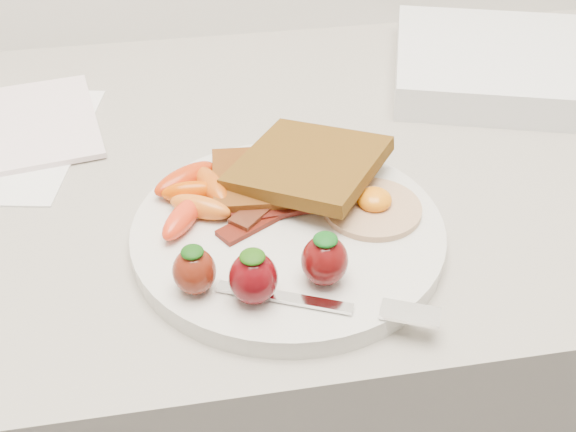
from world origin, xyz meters
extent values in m
cube|color=gray|center=(0.00, 1.70, 0.45)|extent=(2.00, 0.60, 0.90)
cylinder|color=silver|center=(-0.01, 1.56, 0.91)|extent=(0.27, 0.27, 0.02)
cube|color=#501D0F|center=(-0.02, 1.62, 0.93)|extent=(0.10, 0.10, 0.01)
cube|color=#3B260E|center=(0.02, 1.62, 0.94)|extent=(0.17, 0.17, 0.03)
cylinder|color=#C9B393|center=(0.07, 1.57, 0.92)|extent=(0.11, 0.11, 0.01)
ellipsoid|color=orange|center=(0.07, 1.57, 0.93)|extent=(0.04, 0.04, 0.02)
cube|color=#4C0E0A|center=(-0.03, 1.57, 0.92)|extent=(0.08, 0.06, 0.00)
cube|color=black|center=(-0.01, 1.58, 0.92)|extent=(0.08, 0.03, 0.00)
cube|color=#310806|center=(-0.02, 1.59, 0.92)|extent=(0.07, 0.07, 0.00)
ellipsoid|color=#D24900|center=(-0.09, 1.61, 0.93)|extent=(0.05, 0.02, 0.02)
ellipsoid|color=orange|center=(-0.08, 1.59, 0.93)|extent=(0.06, 0.05, 0.02)
ellipsoid|color=red|center=(-0.10, 1.57, 0.93)|extent=(0.05, 0.06, 0.02)
ellipsoid|color=#C04C0C|center=(-0.07, 1.62, 0.93)|extent=(0.04, 0.07, 0.02)
ellipsoid|color=red|center=(-0.09, 1.63, 0.93)|extent=(0.07, 0.06, 0.02)
ellipsoid|color=maroon|center=(-0.09, 1.49, 0.94)|extent=(0.03, 0.03, 0.04)
ellipsoid|color=#12430C|center=(-0.09, 1.49, 0.96)|extent=(0.02, 0.02, 0.01)
ellipsoid|color=#55060A|center=(-0.05, 1.48, 0.94)|extent=(0.04, 0.04, 0.04)
ellipsoid|color=#1C4C0A|center=(-0.05, 1.48, 0.96)|extent=(0.02, 0.02, 0.01)
ellipsoid|color=#520909|center=(0.01, 1.49, 0.94)|extent=(0.04, 0.04, 0.04)
ellipsoid|color=#0D4E11|center=(0.01, 1.49, 0.96)|extent=(0.02, 0.02, 0.01)
cube|color=silver|center=(-0.03, 1.47, 0.92)|extent=(0.10, 0.05, 0.00)
cube|color=white|center=(0.06, 1.44, 0.92)|extent=(0.05, 0.04, 0.00)
cube|color=white|center=(-0.28, 1.77, 0.90)|extent=(0.21, 0.25, 0.00)
cube|color=white|center=(-0.24, 1.80, 0.91)|extent=(0.15, 0.20, 0.01)
cube|color=white|center=(0.32, 1.81, 0.92)|extent=(0.35, 0.31, 0.04)
camera|label=1|loc=(-0.09, 1.08, 1.31)|focal=45.00mm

